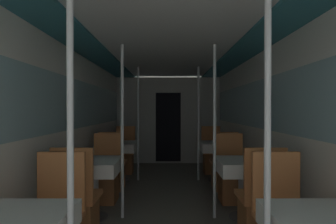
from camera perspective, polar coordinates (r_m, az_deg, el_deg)
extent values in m
cube|color=silver|center=(3.79, -20.78, -3.66)|extent=(0.05, 8.23, 2.19)
cube|color=#9EC6D1|center=(3.78, -20.63, 1.70)|extent=(0.03, 7.57, 0.70)
cube|color=silver|center=(3.80, 20.98, -3.66)|extent=(0.05, 8.23, 2.19)
cube|color=#9EC6D1|center=(3.78, 20.83, 1.70)|extent=(0.03, 7.57, 0.70)
cube|color=silver|center=(3.64, 0.11, 14.40)|extent=(2.70, 8.23, 0.04)
cube|color=#2D707F|center=(3.80, -17.32, 13.25)|extent=(0.49, 7.90, 0.03)
cube|color=#2D707F|center=(3.80, 17.53, 13.24)|extent=(0.49, 7.90, 0.03)
cube|color=#A8A8A3|center=(6.74, 0.07, -1.78)|extent=(2.65, 0.08, 2.19)
cube|color=black|center=(6.70, 0.07, -3.30)|extent=(0.64, 0.01, 1.76)
cube|color=#93704C|center=(1.93, -31.18, -19.33)|extent=(0.60, 0.60, 0.02)
cube|color=#D17A42|center=(2.50, -23.85, -21.12)|extent=(0.42, 0.42, 0.05)
cube|color=#D17A42|center=(2.57, -22.12, -13.76)|extent=(0.42, 0.04, 0.52)
cylinder|color=silver|center=(1.68, -20.45, -9.00)|extent=(0.04, 0.04, 2.19)
cylinder|color=#4C4C51|center=(3.70, -15.81, -21.12)|extent=(0.35, 0.35, 0.01)
cylinder|color=#B7B7BC|center=(3.59, -15.82, -15.82)|extent=(0.12, 0.12, 0.70)
cube|color=#93704C|center=(3.50, -15.84, -10.20)|extent=(0.60, 0.60, 0.02)
cube|color=white|center=(3.51, -15.84, -11.29)|extent=(0.64, 0.64, 0.16)
cube|color=#9C5B31|center=(3.12, -18.89, -21.29)|extent=(0.35, 0.35, 0.43)
cube|color=#D17A42|center=(3.04, -18.90, -17.09)|extent=(0.42, 0.42, 0.05)
cube|color=#D17A42|center=(2.79, -20.21, -12.61)|extent=(0.42, 0.04, 0.52)
cube|color=#9C5B31|center=(4.16, -13.58, -15.64)|extent=(0.35, 0.35, 0.43)
cube|color=#D17A42|center=(4.10, -13.59, -12.42)|extent=(0.42, 0.42, 0.05)
cube|color=#D17A42|center=(4.22, -12.99, -8.08)|extent=(0.42, 0.04, 0.52)
cylinder|color=silver|center=(3.37, -9.90, -4.16)|extent=(0.04, 0.04, 2.19)
cylinder|color=#4C4C51|center=(5.33, -10.48, -14.28)|extent=(0.35, 0.35, 0.01)
cylinder|color=#B7B7BC|center=(5.25, -10.48, -10.53)|extent=(0.12, 0.12, 0.70)
cube|color=#93704C|center=(5.20, -10.49, -6.65)|extent=(0.60, 0.60, 0.02)
cube|color=white|center=(5.21, -10.49, -7.40)|extent=(0.64, 0.64, 0.16)
cube|color=#9C5B31|center=(4.74, -11.78, -13.60)|extent=(0.35, 0.35, 0.43)
cube|color=#D17A42|center=(4.69, -11.78, -10.76)|extent=(0.42, 0.42, 0.05)
cube|color=#D17A42|center=(4.46, -12.29, -7.63)|extent=(0.42, 0.04, 0.52)
cube|color=#9C5B31|center=(5.83, -9.44, -10.90)|extent=(0.35, 0.35, 0.43)
cube|color=#D17A42|center=(5.79, -9.44, -8.57)|extent=(0.42, 0.42, 0.05)
cube|color=#D17A42|center=(5.94, -9.15, -5.57)|extent=(0.42, 0.04, 0.52)
cylinder|color=silver|center=(5.11, -6.49, -2.54)|extent=(0.04, 0.04, 2.19)
cube|color=#93704C|center=(1.93, 31.52, -19.28)|extent=(0.60, 0.60, 0.02)
cube|color=#D17A42|center=(2.50, 24.13, -21.08)|extent=(0.42, 0.42, 0.05)
cube|color=#D17A42|center=(2.58, 22.40, -13.74)|extent=(0.42, 0.04, 0.52)
cylinder|color=silver|center=(1.68, 20.85, -8.98)|extent=(0.04, 0.04, 2.19)
cylinder|color=#4C4C51|center=(3.70, 16.02, -21.11)|extent=(0.35, 0.35, 0.01)
cylinder|color=#B7B7BC|center=(3.59, 16.04, -15.81)|extent=(0.12, 0.12, 0.70)
cube|color=#93704C|center=(3.50, 16.06, -10.19)|extent=(0.60, 0.60, 0.02)
cube|color=white|center=(3.52, 16.05, -11.28)|extent=(0.64, 0.64, 0.16)
cube|color=#9C5B31|center=(3.12, 19.14, -21.27)|extent=(0.35, 0.35, 0.43)
cube|color=#D17A42|center=(3.04, 19.15, -17.07)|extent=(0.42, 0.42, 0.05)
cube|color=#D17A42|center=(2.79, 20.47, -12.60)|extent=(0.42, 0.04, 0.52)
cube|color=#9C5B31|center=(4.16, 13.78, -15.63)|extent=(0.35, 0.35, 0.43)
cube|color=#D17A42|center=(4.10, 13.79, -12.41)|extent=(0.42, 0.42, 0.05)
cube|color=#D17A42|center=(4.23, 13.18, -8.08)|extent=(0.42, 0.04, 0.52)
cylinder|color=silver|center=(3.37, 10.13, -4.16)|extent=(0.04, 0.04, 2.19)
cylinder|color=#4C4C51|center=(5.34, 10.64, -14.28)|extent=(0.35, 0.35, 0.01)
cylinder|color=#B7B7BC|center=(5.26, 10.65, -10.52)|extent=(0.12, 0.12, 0.70)
cube|color=#93704C|center=(5.20, 10.65, -6.65)|extent=(0.60, 0.60, 0.02)
cube|color=white|center=(5.21, 10.65, -7.40)|extent=(0.64, 0.64, 0.16)
cube|color=#9C5B31|center=(4.74, 11.95, -13.60)|extent=(0.35, 0.35, 0.43)
cube|color=#D17A42|center=(4.69, 11.96, -10.75)|extent=(0.42, 0.42, 0.05)
cube|color=#D17A42|center=(4.46, 12.47, -7.62)|extent=(0.42, 0.04, 0.52)
cube|color=#9C5B31|center=(5.84, 9.59, -10.89)|extent=(0.35, 0.35, 0.43)
cube|color=#D17A42|center=(5.79, 9.60, -8.57)|extent=(0.42, 0.42, 0.05)
cube|color=#D17A42|center=(5.94, 9.30, -5.57)|extent=(0.42, 0.04, 0.52)
cylinder|color=silver|center=(5.11, 6.66, -2.54)|extent=(0.04, 0.04, 2.19)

